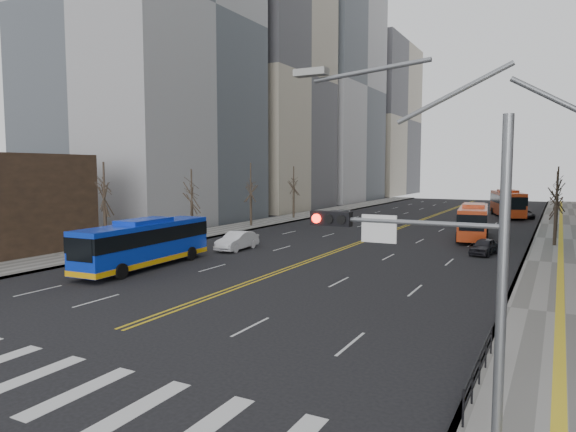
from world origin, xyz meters
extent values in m
plane|color=black|center=(0.00, 0.00, 0.00)|extent=(220.00, 220.00, 0.00)
cube|color=slate|center=(17.50, 45.00, 0.07)|extent=(7.00, 130.00, 0.15)
cube|color=slate|center=(-16.50, 45.00, 0.07)|extent=(5.00, 130.00, 0.15)
cube|color=silver|center=(1.18, 0.00, 0.01)|extent=(0.70, 4.00, 0.01)
cube|color=silver|center=(3.55, 0.00, 0.01)|extent=(0.70, 4.00, 0.01)
cube|color=silver|center=(5.91, 0.00, 0.01)|extent=(0.70, 4.00, 0.01)
cube|color=silver|center=(8.27, 0.00, 0.01)|extent=(0.70, 4.00, 0.01)
cube|color=gold|center=(-0.20, 55.00, 0.01)|extent=(0.15, 100.00, 0.01)
cube|color=gold|center=(0.20, 55.00, 0.01)|extent=(0.15, 100.00, 0.01)
cube|color=#949497|center=(-31.00, 40.00, 26.00)|extent=(22.00, 24.00, 52.00)
cube|color=#9F9480|center=(-31.00, 66.00, 22.00)|extent=(22.00, 22.00, 44.00)
cube|color=#949497|center=(-30.00, 93.00, 24.00)|extent=(20.00, 26.00, 48.00)
cube|color=#9F9480|center=(-29.00, 125.00, 20.00)|extent=(18.00, 30.00, 40.00)
cylinder|color=slate|center=(15.20, 2.00, 4.00)|extent=(0.24, 0.24, 8.00)
cylinder|color=slate|center=(12.95, 2.00, 5.50)|extent=(4.50, 0.12, 0.12)
cube|color=black|center=(11.00, 2.00, 5.50)|extent=(1.10, 0.28, 0.38)
cylinder|color=#FF190C|center=(10.65, 1.84, 5.50)|extent=(0.24, 0.08, 0.24)
cylinder|color=black|center=(11.00, 1.84, 5.50)|extent=(0.24, 0.08, 0.24)
cylinder|color=black|center=(11.35, 1.84, 5.50)|extent=(0.24, 0.08, 0.24)
cube|color=silver|center=(12.30, 2.00, 5.30)|extent=(0.90, 0.06, 0.70)
cube|color=#999993|center=(10.40, 2.00, 9.30)|extent=(0.90, 0.35, 0.18)
cube|color=black|center=(14.30, 6.00, 1.15)|extent=(0.04, 6.00, 0.04)
cylinder|color=black|center=(14.30, 3.00, 0.65)|extent=(0.06, 0.06, 1.00)
cylinder|color=black|center=(14.30, 4.50, 0.65)|extent=(0.06, 0.06, 1.00)
cylinder|color=black|center=(14.30, 6.00, 0.65)|extent=(0.06, 0.06, 1.00)
cylinder|color=black|center=(14.30, 7.50, 0.65)|extent=(0.06, 0.06, 1.00)
cylinder|color=black|center=(14.30, 9.00, 0.65)|extent=(0.06, 0.06, 1.00)
cylinder|color=#2F241D|center=(-16.00, 19.00, 1.95)|extent=(0.28, 0.28, 3.90)
cylinder|color=#2F241D|center=(-16.00, 30.00, 1.80)|extent=(0.28, 0.28, 3.60)
cylinder|color=#2F241D|center=(-16.00, 41.00, 2.00)|extent=(0.28, 0.28, 4.00)
cylinder|color=#2F241D|center=(-16.00, 52.00, 1.90)|extent=(0.28, 0.28, 3.80)
cylinder|color=#2F241D|center=(16.00, 40.00, 1.75)|extent=(0.28, 0.28, 3.50)
cylinder|color=#2F241D|center=(16.00, 52.00, 1.88)|extent=(0.28, 0.28, 3.75)
cube|color=#0D32CD|center=(-8.92, 15.99, 1.72)|extent=(3.12, 11.69, 2.73)
cube|color=black|center=(-8.92, 15.99, 2.26)|extent=(3.18, 11.71, 0.99)
cube|color=#0D32CD|center=(-8.92, 15.99, 3.18)|extent=(2.17, 4.16, 0.40)
cube|color=#F1A90C|center=(-8.92, 15.99, 0.55)|extent=(3.18, 11.71, 0.35)
cylinder|color=black|center=(-9.89, 12.22, 0.50)|extent=(0.36, 1.02, 1.00)
cylinder|color=black|center=(-7.49, 12.37, 0.50)|extent=(0.36, 1.02, 1.00)
cylinder|color=black|center=(-10.35, 19.61, 0.50)|extent=(0.36, 1.02, 1.00)
cylinder|color=black|center=(-7.94, 19.76, 0.50)|extent=(0.36, 1.02, 1.00)
cube|color=#C23A14|center=(8.91, 41.97, 1.75)|extent=(3.69, 11.07, 2.81)
cube|color=black|center=(8.91, 41.97, 2.31)|extent=(3.75, 11.10, 1.01)
cube|color=#C23A14|center=(8.91, 41.97, 3.26)|extent=(2.39, 4.00, 0.40)
cylinder|color=black|center=(8.08, 38.38, 0.50)|extent=(0.41, 1.03, 1.00)
cylinder|color=black|center=(10.53, 38.66, 0.50)|extent=(0.41, 1.03, 1.00)
cylinder|color=black|center=(7.29, 45.28, 0.50)|extent=(0.41, 1.03, 1.00)
cylinder|color=black|center=(9.74, 45.56, 0.50)|extent=(0.41, 1.03, 1.00)
cube|color=#C23A14|center=(9.68, 68.59, 1.96)|extent=(5.84, 12.60, 3.23)
cube|color=black|center=(9.68, 68.59, 2.57)|extent=(5.91, 12.63, 1.14)
cube|color=#C23A14|center=(9.68, 68.59, 3.68)|extent=(3.26, 4.73, 0.40)
cylinder|color=black|center=(9.34, 64.42, 0.50)|extent=(0.55, 1.04, 1.00)
cylinder|color=black|center=(12.04, 65.14, 0.50)|extent=(0.55, 1.04, 1.00)
cylinder|color=black|center=(7.33, 72.03, 0.50)|extent=(0.55, 1.04, 1.00)
cylinder|color=black|center=(10.03, 72.75, 0.50)|extent=(0.55, 1.04, 1.00)
imported|color=silver|center=(-7.65, 25.50, 0.78)|extent=(1.77, 4.75, 1.55)
imported|color=black|center=(11.09, 32.72, 0.65)|extent=(2.10, 3.99, 1.29)
imported|color=#97979C|center=(-9.38, 50.08, 0.76)|extent=(3.54, 5.62, 1.52)
imported|color=black|center=(12.23, 67.52, 0.57)|extent=(2.60, 4.36, 1.14)
camera|label=1|loc=(16.27, -10.32, 6.79)|focal=32.00mm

